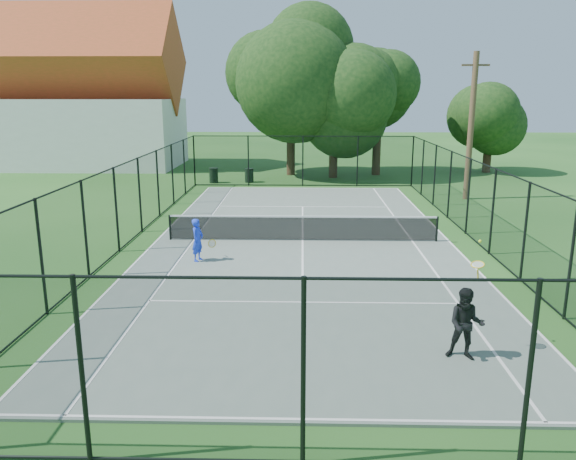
{
  "coord_description": "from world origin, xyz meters",
  "views": [
    {
      "loc": [
        -0.03,
        -20.41,
        5.49
      ],
      "look_at": [
        -0.48,
        -3.0,
        1.2
      ],
      "focal_mm": 35.0,
      "sensor_mm": 36.0,
      "label": 1
    }
  ],
  "objects_px": {
    "trash_bin_right": "(249,175)",
    "player_blue": "(198,240)",
    "utility_pole": "(471,126)",
    "player_black": "(466,324)",
    "trash_bin_left": "(214,175)",
    "tennis_net": "(303,227)"
  },
  "relations": [
    {
      "from": "tennis_net",
      "to": "utility_pole",
      "type": "relative_size",
      "value": 1.35
    },
    {
      "from": "tennis_net",
      "to": "player_blue",
      "type": "height_order",
      "value": "player_blue"
    },
    {
      "from": "trash_bin_left",
      "to": "trash_bin_right",
      "type": "bearing_deg",
      "value": 6.74
    },
    {
      "from": "player_black",
      "to": "trash_bin_left",
      "type": "bearing_deg",
      "value": 110.66
    },
    {
      "from": "player_blue",
      "to": "player_black",
      "type": "relative_size",
      "value": 0.59
    },
    {
      "from": "tennis_net",
      "to": "player_black",
      "type": "distance_m",
      "value": 10.12
    },
    {
      "from": "utility_pole",
      "to": "player_black",
      "type": "xyz_separation_m",
      "value": [
        -5.24,
        -18.54,
        -2.97
      ]
    },
    {
      "from": "trash_bin_left",
      "to": "player_black",
      "type": "distance_m",
      "value": 25.24
    },
    {
      "from": "trash_bin_right",
      "to": "utility_pole",
      "type": "distance_m",
      "value": 13.52
    },
    {
      "from": "trash_bin_right",
      "to": "utility_pole",
      "type": "height_order",
      "value": "utility_pole"
    },
    {
      "from": "tennis_net",
      "to": "player_blue",
      "type": "bearing_deg",
      "value": -142.24
    },
    {
      "from": "tennis_net",
      "to": "trash_bin_right",
      "type": "relative_size",
      "value": 11.58
    },
    {
      "from": "tennis_net",
      "to": "trash_bin_left",
      "type": "bearing_deg",
      "value": 111.45
    },
    {
      "from": "utility_pole",
      "to": "player_blue",
      "type": "height_order",
      "value": "utility_pole"
    },
    {
      "from": "trash_bin_right",
      "to": "player_blue",
      "type": "xyz_separation_m",
      "value": [
        -0.11,
        -17.01,
        0.32
      ]
    },
    {
      "from": "trash_bin_left",
      "to": "player_blue",
      "type": "xyz_separation_m",
      "value": [
        2.08,
        -16.75,
        0.29
      ]
    },
    {
      "from": "trash_bin_left",
      "to": "trash_bin_right",
      "type": "relative_size",
      "value": 1.07
    },
    {
      "from": "trash_bin_left",
      "to": "trash_bin_right",
      "type": "height_order",
      "value": "trash_bin_left"
    },
    {
      "from": "trash_bin_left",
      "to": "utility_pole",
      "type": "distance_m",
      "value": 15.4
    },
    {
      "from": "trash_bin_left",
      "to": "player_blue",
      "type": "height_order",
      "value": "player_blue"
    },
    {
      "from": "tennis_net",
      "to": "utility_pole",
      "type": "height_order",
      "value": "utility_pole"
    },
    {
      "from": "trash_bin_left",
      "to": "utility_pole",
      "type": "height_order",
      "value": "utility_pole"
    }
  ]
}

